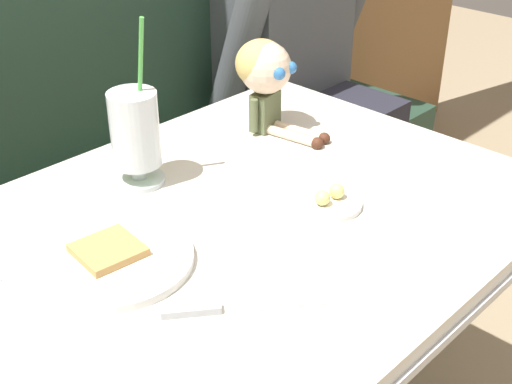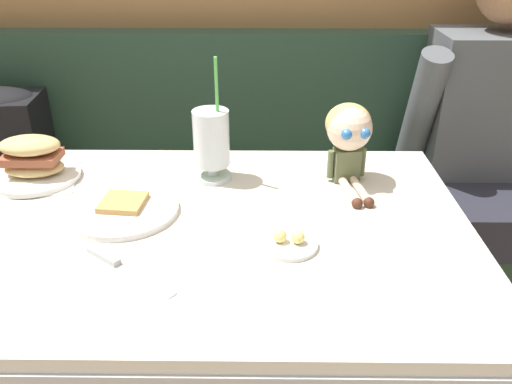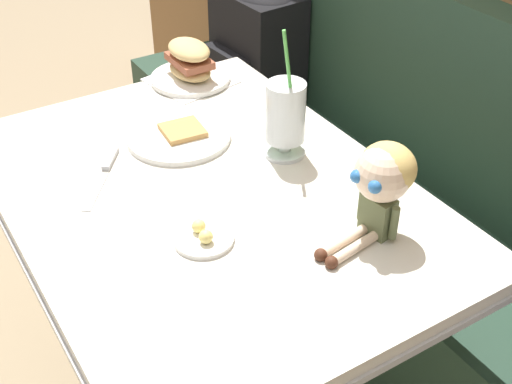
{
  "view_description": "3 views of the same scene",
  "coord_description": "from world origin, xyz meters",
  "px_view_note": "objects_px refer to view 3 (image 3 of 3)",
  "views": [
    {
      "loc": [
        -0.7,
        -0.55,
        1.38
      ],
      "look_at": [
        0.06,
        0.19,
        0.77
      ],
      "focal_mm": 48.7,
      "sensor_mm": 36.0,
      "label": 1
    },
    {
      "loc": [
        0.09,
        -0.8,
        1.34
      ],
      "look_at": [
        0.08,
        0.16,
        0.83
      ],
      "focal_mm": 36.87,
      "sensor_mm": 36.0,
      "label": 2
    },
    {
      "loc": [
        1.08,
        -0.36,
        1.6
      ],
      "look_at": [
        0.11,
        0.24,
        0.78
      ],
      "focal_mm": 48.08,
      "sensor_mm": 36.0,
      "label": 3
    }
  ],
  "objects_px": {
    "sandwich_plate": "(190,66)",
    "butter_knife": "(106,167)",
    "seated_doll": "(382,179)",
    "backpack": "(256,42)",
    "butter_saucer": "(203,237)",
    "toast_plate": "(179,136)",
    "milkshake_glass": "(286,115)"
  },
  "relations": [
    {
      "from": "toast_plate",
      "to": "butter_knife",
      "type": "bearing_deg",
      "value": -81.12
    },
    {
      "from": "butter_knife",
      "to": "seated_doll",
      "type": "bearing_deg",
      "value": 36.78
    },
    {
      "from": "sandwich_plate",
      "to": "butter_saucer",
      "type": "distance_m",
      "value": 0.7
    },
    {
      "from": "milkshake_glass",
      "to": "sandwich_plate",
      "type": "bearing_deg",
      "value": -178.38
    },
    {
      "from": "milkshake_glass",
      "to": "butter_knife",
      "type": "xyz_separation_m",
      "value": [
        -0.16,
        -0.38,
        -0.1
      ]
    },
    {
      "from": "milkshake_glass",
      "to": "seated_doll",
      "type": "relative_size",
      "value": 1.4
    },
    {
      "from": "toast_plate",
      "to": "sandwich_plate",
      "type": "relative_size",
      "value": 1.08
    },
    {
      "from": "milkshake_glass",
      "to": "seated_doll",
      "type": "distance_m",
      "value": 0.34
    },
    {
      "from": "sandwich_plate",
      "to": "backpack",
      "type": "distance_m",
      "value": 0.5
    },
    {
      "from": "toast_plate",
      "to": "milkshake_glass",
      "type": "xyz_separation_m",
      "value": [
        0.19,
        0.18,
        0.09
      ]
    },
    {
      "from": "milkshake_glass",
      "to": "butter_knife",
      "type": "bearing_deg",
      "value": -112.69
    },
    {
      "from": "toast_plate",
      "to": "seated_doll",
      "type": "bearing_deg",
      "value": 17.97
    },
    {
      "from": "sandwich_plate",
      "to": "butter_knife",
      "type": "relative_size",
      "value": 1.17
    },
    {
      "from": "butter_saucer",
      "to": "seated_doll",
      "type": "distance_m",
      "value": 0.36
    },
    {
      "from": "butter_knife",
      "to": "sandwich_plate",
      "type": "bearing_deg",
      "value": 128.65
    },
    {
      "from": "toast_plate",
      "to": "butter_saucer",
      "type": "height_order",
      "value": "butter_saucer"
    },
    {
      "from": "sandwich_plate",
      "to": "milkshake_glass",
      "type": "bearing_deg",
      "value": 1.62
    },
    {
      "from": "milkshake_glass",
      "to": "backpack",
      "type": "height_order",
      "value": "milkshake_glass"
    },
    {
      "from": "sandwich_plate",
      "to": "seated_doll",
      "type": "height_order",
      "value": "seated_doll"
    },
    {
      "from": "milkshake_glass",
      "to": "sandwich_plate",
      "type": "xyz_separation_m",
      "value": [
        -0.45,
        -0.01,
        -0.06
      ]
    },
    {
      "from": "backpack",
      "to": "butter_knife",
      "type": "bearing_deg",
      "value": -52.5
    },
    {
      "from": "toast_plate",
      "to": "sandwich_plate",
      "type": "bearing_deg",
      "value": 147.58
    },
    {
      "from": "toast_plate",
      "to": "butter_knife",
      "type": "height_order",
      "value": "toast_plate"
    },
    {
      "from": "butter_saucer",
      "to": "butter_knife",
      "type": "height_order",
      "value": "butter_saucer"
    },
    {
      "from": "toast_plate",
      "to": "backpack",
      "type": "xyz_separation_m",
      "value": [
        -0.55,
        0.56,
        -0.09
      ]
    },
    {
      "from": "backpack",
      "to": "butter_saucer",
      "type": "bearing_deg",
      "value": -36.94
    },
    {
      "from": "seated_doll",
      "to": "backpack",
      "type": "relative_size",
      "value": 0.56
    },
    {
      "from": "butter_saucer",
      "to": "butter_knife",
      "type": "bearing_deg",
      "value": -168.85
    },
    {
      "from": "butter_saucer",
      "to": "butter_knife",
      "type": "xyz_separation_m",
      "value": [
        -0.34,
        -0.07,
        -0.0
      ]
    },
    {
      "from": "butter_saucer",
      "to": "milkshake_glass",
      "type": "bearing_deg",
      "value": 120.08
    },
    {
      "from": "toast_plate",
      "to": "sandwich_plate",
      "type": "distance_m",
      "value": 0.31
    },
    {
      "from": "butter_knife",
      "to": "backpack",
      "type": "bearing_deg",
      "value": 127.5
    }
  ]
}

